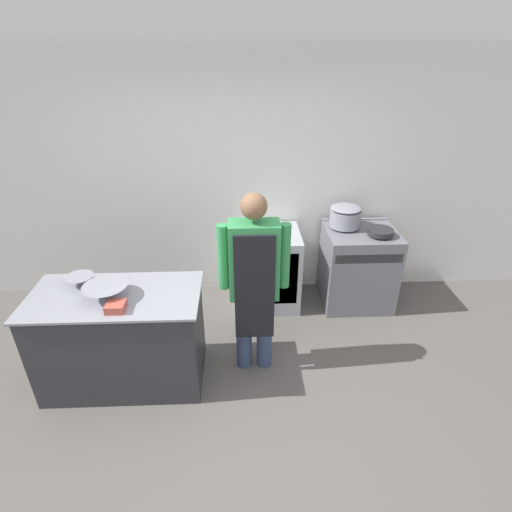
{
  "coord_description": "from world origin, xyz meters",
  "views": [
    {
      "loc": [
        0.02,
        -2.09,
        2.66
      ],
      "look_at": [
        0.15,
        1.17,
        0.92
      ],
      "focal_mm": 28.0,
      "sensor_mm": 36.0,
      "label": 1
    }
  ],
  "objects": [
    {
      "name": "saute_pan",
      "position": [
        1.47,
        1.63,
        0.94
      ],
      "size": [
        0.27,
        0.27,
        0.06
      ],
      "color": "#262628",
      "rests_on": "stove"
    },
    {
      "name": "wall_back",
      "position": [
        0.0,
        2.15,
        1.35
      ],
      "size": [
        8.0,
        0.05,
        2.7
      ],
      "color": "white",
      "rests_on": "ground_plane"
    },
    {
      "name": "small_bowl",
      "position": [
        -1.33,
        0.8,
        0.92
      ],
      "size": [
        0.23,
        0.23,
        0.08
      ],
      "color": "gray",
      "rests_on": "prep_counter"
    },
    {
      "name": "fridge_unit",
      "position": [
        0.32,
        1.78,
        0.44
      ],
      "size": [
        0.66,
        0.64,
        0.87
      ],
      "color": "#A8ADB2",
      "rests_on": "ground_plane"
    },
    {
      "name": "stock_pot",
      "position": [
        1.15,
        1.86,
        1.03
      ],
      "size": [
        0.34,
        0.34,
        0.23
      ],
      "color": "gray",
      "rests_on": "stove"
    },
    {
      "name": "ground_plane",
      "position": [
        0.0,
        0.0,
        0.0
      ],
      "size": [
        14.0,
        14.0,
        0.0
      ],
      "primitive_type": "plane",
      "color": "#5B5651"
    },
    {
      "name": "person_cook",
      "position": [
        0.12,
        0.74,
        0.95
      ],
      "size": [
        0.59,
        0.24,
        1.68
      ],
      "color": "#38476B",
      "rests_on": "ground_plane"
    },
    {
      "name": "mixing_bowl",
      "position": [
        -1.05,
        0.6,
        0.94
      ],
      "size": [
        0.35,
        0.35,
        0.11
      ],
      "color": "gray",
      "rests_on": "prep_counter"
    },
    {
      "name": "stove",
      "position": [
        1.32,
        1.75,
        0.45
      ],
      "size": [
        0.76,
        0.65,
        0.91
      ],
      "color": "slate",
      "rests_on": "ground_plane"
    },
    {
      "name": "prep_counter",
      "position": [
        -1.01,
        0.63,
        0.44
      ],
      "size": [
        1.38,
        0.71,
        0.88
      ],
      "color": "#2D2D33",
      "rests_on": "ground_plane"
    },
    {
      "name": "plastic_tub",
      "position": [
        -0.93,
        0.42,
        0.91
      ],
      "size": [
        0.14,
        0.14,
        0.06
      ],
      "color": "#B24C3F",
      "rests_on": "prep_counter"
    }
  ]
}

